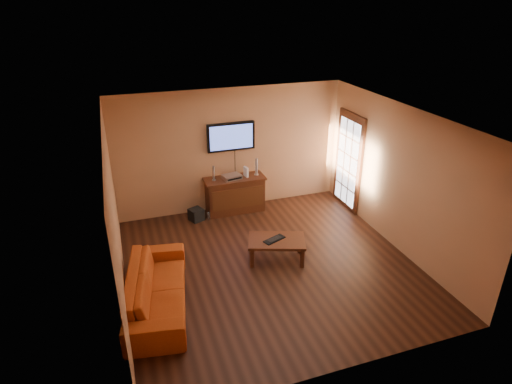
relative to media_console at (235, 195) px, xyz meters
name	(u,v)px	position (x,y,z in m)	size (l,w,h in m)	color
ground_plane	(270,265)	(0.00, -2.24, -0.40)	(5.00, 5.00, 0.00)	black
room_walls	(259,166)	(0.00, -1.62, 1.29)	(5.00, 5.00, 5.00)	tan
french_door	(348,163)	(2.46, -0.54, 0.65)	(0.07, 1.02, 2.22)	#3D1B0D
media_console	(235,195)	(0.00, 0.00, 0.00)	(1.32, 0.51, 0.80)	#3D1B0D
television	(231,137)	(0.00, 0.21, 1.27)	(1.04, 0.08, 0.62)	black
coffee_table	(277,242)	(0.17, -2.10, -0.04)	(1.15, 0.91, 0.42)	#3D1B0D
sofa	(156,283)	(-2.03, -2.68, 0.02)	(2.17, 0.63, 0.85)	#AC4113
speaker_left	(214,174)	(-0.45, 0.03, 0.54)	(0.09, 0.09, 0.32)	silver
speaker_right	(256,167)	(0.51, 0.02, 0.57)	(0.11, 0.11, 0.38)	silver
av_receiver	(232,177)	(-0.07, -0.01, 0.44)	(0.39, 0.28, 0.09)	silver
game_console	(246,172)	(0.26, 0.01, 0.50)	(0.04, 0.16, 0.22)	white
subwoofer	(196,215)	(-0.92, -0.15, -0.27)	(0.26, 0.26, 0.26)	black
bottle	(209,216)	(-0.66, -0.22, -0.31)	(0.06, 0.06, 0.19)	white
keyboard	(274,239)	(0.13, -2.09, 0.03)	(0.44, 0.30, 0.02)	black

